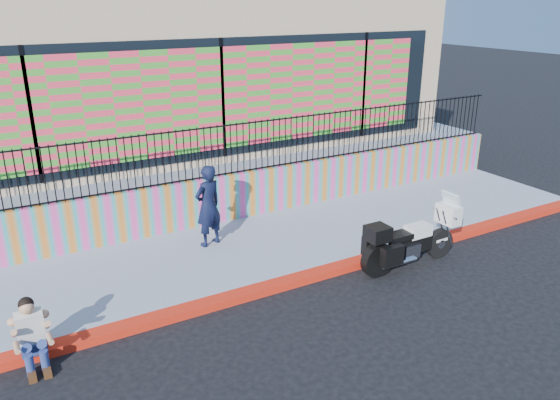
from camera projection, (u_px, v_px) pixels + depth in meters
ground at (315, 278)px, 10.57m from camera, size 90.00×90.00×0.00m
red_curb at (315, 275)px, 10.54m from camera, size 16.00×0.30×0.15m
sidewalk at (273, 243)px, 11.88m from camera, size 16.00×3.00×0.15m
mural_wall at (241, 195)px, 12.97m from camera, size 16.00×0.20×1.10m
metal_fence at (240, 148)px, 12.57m from camera, size 15.80×0.04×1.20m
elevated_platform at (170, 149)px, 17.15m from camera, size 16.00×10.00×1.25m
storefront_building at (167, 65)px, 16.06m from camera, size 14.00×8.06×4.00m
police_motorcycle at (409, 240)px, 10.83m from camera, size 2.26×0.75×1.40m
police_officer at (208, 206)px, 11.37m from camera, size 0.74×0.60×1.76m
seated_man at (33, 341)px, 7.87m from camera, size 0.54×0.71×1.06m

